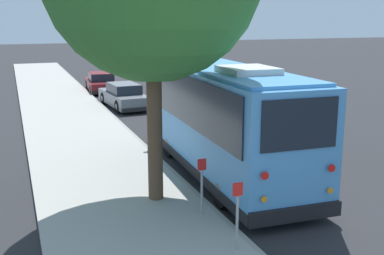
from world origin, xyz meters
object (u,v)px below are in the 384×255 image
object	(u,v)px
parked_sedan_maroon	(101,83)
sign_post_far	(202,186)
parked_sedan_gray	(124,96)
shuttle_bus	(225,116)
sign_post_near	(237,215)

from	to	relation	value
parked_sedan_maroon	sign_post_far	bearing A→B (deg)	179.54
parked_sedan_maroon	sign_post_far	xyz separation A→B (m)	(-21.48, 1.43, 0.29)
parked_sedan_gray	sign_post_far	bearing A→B (deg)	169.79
parked_sedan_gray	sign_post_far	distance (m)	15.37
shuttle_bus	parked_sedan_maroon	distance (m)	18.65
parked_sedan_maroon	sign_post_near	distance (m)	23.47
shuttle_bus	sign_post_near	distance (m)	5.29
shuttle_bus	sign_post_far	world-z (taller)	shuttle_bus
shuttle_bus	parked_sedan_gray	xyz separation A→B (m)	(12.40, 0.38, -1.27)
sign_post_near	sign_post_far	xyz separation A→B (m)	(1.94, 0.00, -0.03)
parked_sedan_gray	parked_sedan_maroon	size ratio (longest dim) A/B	1.05
sign_post_far	parked_sedan_gray	bearing A→B (deg)	-5.76
parked_sedan_gray	sign_post_near	xyz separation A→B (m)	(-17.23, 1.54, 0.28)
parked_sedan_gray	sign_post_near	distance (m)	17.30
sign_post_far	shuttle_bus	bearing A→B (deg)	-33.72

